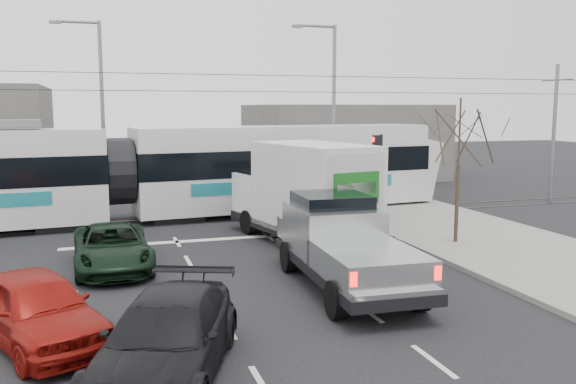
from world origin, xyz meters
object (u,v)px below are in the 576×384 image
object	(u,v)px
tram	(117,173)
street_lamp_near	(331,102)
bare_tree	(459,138)
street_lamp_far	(98,102)
green_car	(112,247)
dark_car	(167,338)
silver_pickup	(342,242)
box_truck	(305,194)
navy_pickup	(343,204)
red_car	(37,308)
traffic_signal	(378,160)

from	to	relation	value
tram	street_lamp_near	bearing A→B (deg)	12.51
bare_tree	street_lamp_far	bearing A→B (deg)	131.12
street_lamp_near	green_car	size ratio (longest dim) A/B	1.90
dark_car	bare_tree	bearing A→B (deg)	56.12
green_car	dark_car	distance (m)	8.08
tram	silver_pickup	size ratio (longest dim) A/B	4.34
street_lamp_far	tram	bearing A→B (deg)	-83.64
street_lamp_far	box_truck	xyz separation A→B (m)	(6.88, -11.48, -3.34)
street_lamp_near	navy_pickup	size ratio (longest dim) A/B	1.70
navy_pickup	red_car	world-z (taller)	navy_pickup
traffic_signal	red_car	bearing A→B (deg)	-142.40
street_lamp_far	navy_pickup	bearing A→B (deg)	-46.77
box_truck	dark_car	bearing A→B (deg)	-133.98
street_lamp_near	bare_tree	bearing A→B (deg)	-88.58
street_lamp_far	silver_pickup	size ratio (longest dim) A/B	1.34
bare_tree	traffic_signal	size ratio (longest dim) A/B	1.39
traffic_signal	red_car	distance (m)	15.38
silver_pickup	traffic_signal	bearing A→B (deg)	60.20
street_lamp_far	red_car	bearing A→B (deg)	-94.33
tram	red_car	size ratio (longest dim) A/B	6.57
street_lamp_near	box_truck	size ratio (longest dim) A/B	1.19
bare_tree	box_truck	distance (m)	5.68
tram	dark_car	bearing A→B (deg)	-94.58
bare_tree	navy_pickup	bearing A→B (deg)	125.12
red_car	green_car	bearing A→B (deg)	49.33
silver_pickup	navy_pickup	distance (m)	7.67
street_lamp_near	navy_pickup	world-z (taller)	street_lamp_near
red_car	dark_car	bearing A→B (deg)	-69.80
dark_car	street_lamp_near	bearing A→B (deg)	81.99
box_truck	green_car	world-z (taller)	box_truck
red_car	dark_car	distance (m)	3.35
traffic_signal	tram	bearing A→B (deg)	158.70
street_lamp_far	red_car	distance (m)	19.36
red_car	dark_car	size ratio (longest dim) A/B	0.88
green_car	red_car	size ratio (longest dim) A/B	1.07
traffic_signal	silver_pickup	size ratio (longest dim) A/B	0.54
silver_pickup	box_truck	xyz separation A→B (m)	(0.76, 5.26, 0.58)
traffic_signal	navy_pickup	distance (m)	2.32
box_truck	navy_pickup	distance (m)	2.95
red_car	street_lamp_near	bearing A→B (deg)	27.67
tram	red_car	distance (m)	13.44
red_car	traffic_signal	bearing A→B (deg)	12.83
tram	green_car	size ratio (longest dim) A/B	6.15
box_truck	green_car	xyz separation A→B (m)	(-6.69, -1.65, -1.12)
traffic_signal	red_car	size ratio (longest dim) A/B	0.81
street_lamp_far	navy_pickup	size ratio (longest dim) A/B	1.70
silver_pickup	red_car	world-z (taller)	silver_pickup
silver_pickup	green_car	xyz separation A→B (m)	(-5.93, 3.61, -0.54)
bare_tree	green_car	bearing A→B (deg)	178.20
traffic_signal	street_lamp_near	xyz separation A→B (m)	(0.84, 7.50, 2.37)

